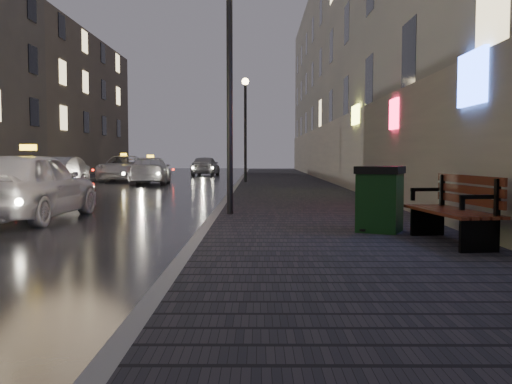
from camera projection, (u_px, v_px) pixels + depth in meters
ground at (62, 274)px, 7.26m from camera, size 120.00×120.00×0.00m
sidewalk at (286, 184)px, 28.19m from camera, size 4.60×58.00×0.15m
curb at (238, 184)px, 28.20m from camera, size 0.20×58.00×0.15m
sidewalk_far at (33, 184)px, 28.24m from camera, size 2.40×58.00×0.15m
curb_far at (59, 184)px, 28.24m from camera, size 0.20×58.00×0.15m
building_near at (341, 66)px, 31.76m from camera, size 1.80×50.00×13.00m
building_far_c at (60, 106)px, 45.88m from camera, size 6.00×22.00×11.00m
lamp_near at (230, 69)px, 13.01m from camera, size 0.36×0.36×5.28m
lamp_far at (245, 116)px, 28.98m from camera, size 0.36×0.36×5.28m
bench at (456, 209)px, 8.80m from camera, size 0.97×2.14×1.06m
trash_bin at (380, 198)px, 10.13m from camera, size 1.01×1.01×1.17m
taxi_near at (29, 185)px, 13.22m from camera, size 2.13×4.84×1.62m
car_left_mid at (54, 175)px, 23.22m from camera, size 1.66×4.44×1.45m
taxi_mid at (151, 171)px, 30.16m from camera, size 2.34×4.95×1.40m
taxi_far at (124, 168)px, 34.11m from camera, size 2.69×5.49×1.50m
car_far at (205, 166)px, 42.54m from camera, size 2.03×4.42×1.47m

